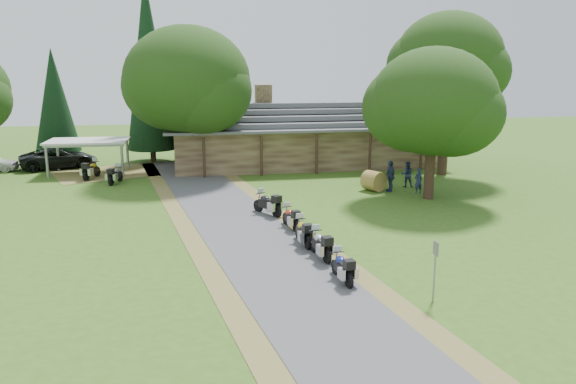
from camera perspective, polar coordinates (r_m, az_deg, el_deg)
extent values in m
plane|color=#395A19|center=(20.88, -0.38, -8.44)|extent=(120.00, 120.00, 0.00)
plane|color=#48484B|center=(24.53, -3.25, -5.23)|extent=(51.95, 51.95, 0.00)
imported|color=black|center=(46.07, -22.31, 3.67)|extent=(4.30, 6.54, 2.31)
imported|color=navy|center=(34.81, 13.11, 1.33)|extent=(0.60, 0.50, 1.86)
imported|color=navy|center=(36.66, 12.00, 2.01)|extent=(0.64, 0.53, 1.94)
imported|color=navy|center=(35.05, 10.36, 1.87)|extent=(0.47, 0.65, 2.26)
cylinder|color=olive|center=(35.23, 8.69, 1.13)|extent=(1.61, 1.56, 1.23)
cone|color=black|center=(46.67, -13.96, 11.96)|extent=(3.92, 3.92, 14.67)
cone|color=black|center=(48.79, -22.57, 8.09)|extent=(3.50, 3.50, 9.06)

